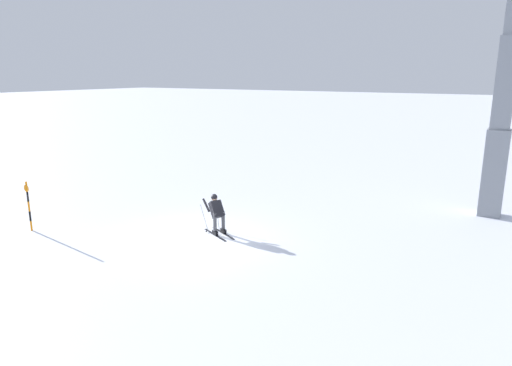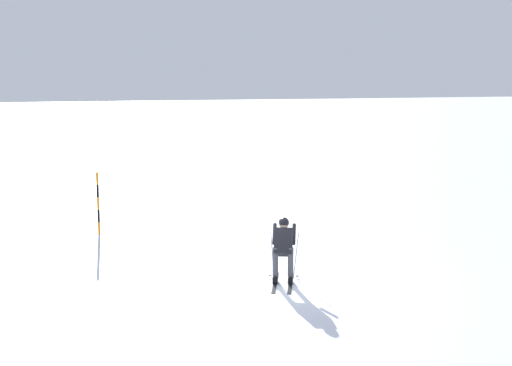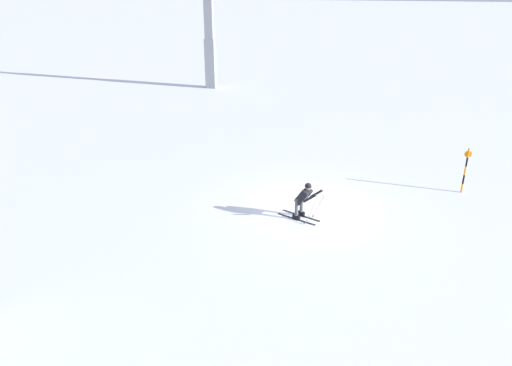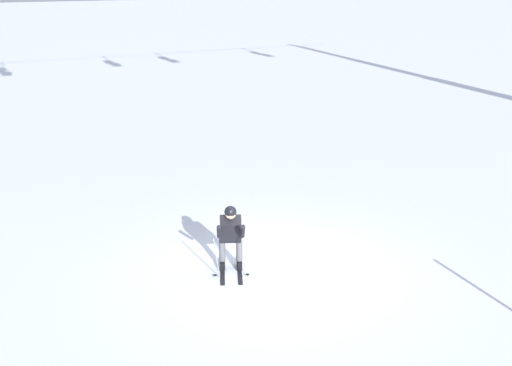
# 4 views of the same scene
# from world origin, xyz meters

# --- Properties ---
(ground_plane) EXTENTS (260.00, 260.00, 0.00)m
(ground_plane) POSITION_xyz_m (0.00, 0.00, 0.00)
(ground_plane) COLOR white
(skier_carving_main) EXTENTS (1.22, 1.71, 1.61)m
(skier_carving_main) POSITION_xyz_m (-0.85, 0.29, 0.85)
(skier_carving_main) COLOR black
(skier_carving_main) RESTS_ON ground_plane
(trail_marker_pole) EXTENTS (0.07, 0.28, 1.91)m
(trail_marker_pole) POSITION_xyz_m (2.54, -5.92, 1.03)
(trail_marker_pole) COLOR orange
(trail_marker_pole) RESTS_ON ground_plane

